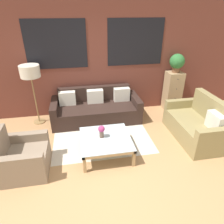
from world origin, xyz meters
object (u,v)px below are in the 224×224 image
Objects in this scene: potted_plant at (177,62)px; coffee_table at (106,140)px; couch_dark at (96,109)px; floor_lamp at (30,73)px; flower_vase at (101,131)px; drawer_cabinet at (173,91)px; armchair_corner at (21,158)px; settee_vintage at (197,125)px.

coffee_table is at bearing -142.37° from potted_plant.
couch_dark is 2.39m from potted_plant.
floor_lamp is 5.82× the size of flower_vase.
floor_lamp reaches higher than couch_dark.
drawer_cabinet reaches higher than flower_vase.
drawer_cabinet reaches higher than armchair_corner.
settee_vintage is 1.74× the size of armchair_corner.
floor_lamp is 2.15m from flower_vase.
couch_dark reaches higher than coffee_table.
armchair_corner is at bearing -153.15° from potted_plant.
floor_lamp reaches higher than settee_vintage.
coffee_table is 0.21m from flower_vase.
potted_plant reaches higher than floor_lamp.
settee_vintage is (2.05, -1.21, 0.03)m from couch_dark.
potted_plant is (2.14, 0.22, 1.04)m from couch_dark.
settee_vintage is at bearing 6.29° from armchair_corner.
settee_vintage is at bearing -30.55° from couch_dark.
drawer_cabinet is (2.14, 0.22, 0.25)m from couch_dark.
coffee_table is 0.66× the size of floor_lamp.
armchair_corner is at bearing -91.11° from floor_lamp.
drawer_cabinet is at bearing 37.62° from coffee_table.
coffee_table is 2.85m from potted_plant.
potted_plant is (2.11, 1.63, 1.01)m from coffee_table.
floor_lamp is at bearing -178.21° from drawer_cabinet.
coffee_table is at bearing -88.95° from couch_dark.
potted_plant is at bearing 1.79° from floor_lamp.
settee_vintage reaches higher than coffee_table.
coffee_table is at bearing -36.00° from flower_vase.
armchair_corner is 1.51m from coffee_table.
drawer_cabinet is at bearing 35.87° from flower_vase.
settee_vintage is 3.85m from floor_lamp.
coffee_table is (1.49, 0.20, 0.03)m from armchair_corner.
potted_plant is (3.60, 1.82, 1.05)m from armchair_corner.
armchair_corner is 1.97m from floor_lamp.
flower_vase is (-0.04, -1.35, 0.22)m from couch_dark.
flower_vase reaches higher than coffee_table.
coffee_table is (0.03, -1.40, 0.03)m from couch_dark.
armchair_corner is at bearing -170.15° from flower_vase.
potted_plant is (0.08, 1.44, 1.01)m from settee_vintage.
armchair_corner is 1.46m from flower_vase.
coffee_table is 2.31m from floor_lamp.
potted_plant is at bearing 90.00° from drawer_cabinet.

